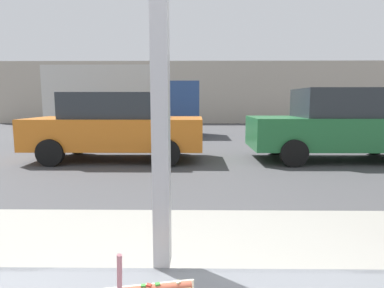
% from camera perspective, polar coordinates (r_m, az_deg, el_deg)
% --- Properties ---
extents(ground_plane, '(60.00, 60.00, 0.00)m').
position_cam_1_polar(ground_plane, '(8.99, 0.01, -1.91)').
color(ground_plane, '#424244').
extents(sidewalk_strip, '(16.00, 2.80, 0.13)m').
position_cam_1_polar(sidewalk_strip, '(2.85, -1.63, -22.63)').
color(sidewalk_strip, gray).
rests_on(sidewalk_strip, ground).
extents(building_facade_far, '(28.00, 1.20, 4.23)m').
position_cam_1_polar(building_facade_far, '(22.27, 0.42, 9.29)').
color(building_facade_far, '#A89E8E').
rests_on(building_facade_far, ground).
extents(parked_car_orange, '(4.38, 1.94, 1.72)m').
position_cam_1_polar(parked_car_orange, '(8.33, -13.64, 3.18)').
color(parked_car_orange, orange).
rests_on(parked_car_orange, ground).
extents(parked_car_green, '(4.53, 1.91, 1.83)m').
position_cam_1_polar(parked_car_green, '(8.88, 25.43, 3.18)').
color(parked_car_green, '#236B38').
rests_on(parked_car_green, ground).
extents(box_truck, '(6.46, 2.44, 2.98)m').
position_cam_1_polar(box_truck, '(14.38, -12.48, 8.00)').
color(box_truck, beige).
rests_on(box_truck, ground).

